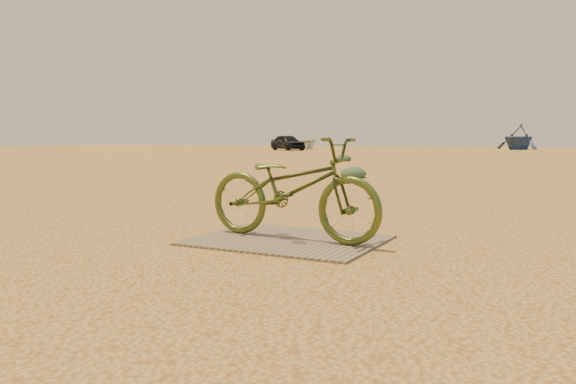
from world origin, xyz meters
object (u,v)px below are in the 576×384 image
at_px(plywood_board, 288,240).
at_px(bicycle, 292,188).
at_px(boat_far_left, 519,137).
at_px(car, 288,142).
at_px(boat_near_left, 299,142).

xyz_separation_m(plywood_board, bicycle, (0.03, 0.02, 0.48)).
height_order(plywood_board, boat_far_left, boat_far_left).
bearing_deg(bicycle, car, 31.52).
bearing_deg(boat_far_left, plywood_board, -61.19).
height_order(car, boat_near_left, car).
bearing_deg(boat_far_left, bicycle, -61.16).
height_order(car, boat_far_left, boat_far_left).
relative_size(boat_near_left, boat_far_left, 1.46).
distance_m(bicycle, boat_far_left, 47.04).
distance_m(bicycle, boat_near_left, 45.64).
bearing_deg(plywood_board, bicycle, 37.08).
distance_m(car, boat_far_left, 19.87).
xyz_separation_m(car, boat_near_left, (-1.64, 5.38, -0.01)).
relative_size(plywood_board, bicycle, 0.94).
bearing_deg(bicycle, boat_near_left, 30.24).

